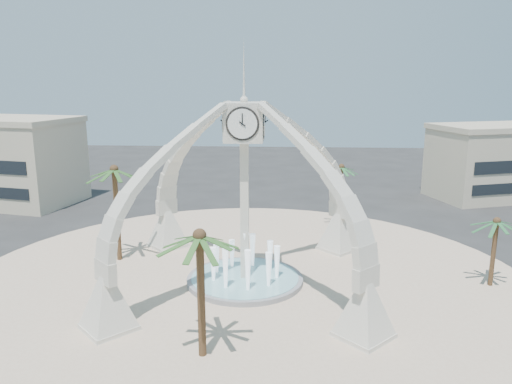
# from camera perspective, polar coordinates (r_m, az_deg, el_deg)

# --- Properties ---
(ground) EXTENTS (140.00, 140.00, 0.00)m
(ground) POSITION_cam_1_polar(r_m,az_deg,el_deg) (35.06, -1.27, -10.30)
(ground) COLOR #282828
(ground) RESTS_ON ground
(plaza) EXTENTS (40.00, 40.00, 0.06)m
(plaza) POSITION_cam_1_polar(r_m,az_deg,el_deg) (35.05, -1.27, -10.25)
(plaza) COLOR beige
(plaza) RESTS_ON ground
(clock_tower) EXTENTS (17.94, 17.94, 16.30)m
(clock_tower) POSITION_cam_1_polar(r_m,az_deg,el_deg) (33.05, -1.32, 0.10)
(clock_tower) COLOR beige
(clock_tower) RESTS_ON ground
(fountain) EXTENTS (8.00, 8.00, 3.62)m
(fountain) POSITION_cam_1_polar(r_m,az_deg,el_deg) (34.95, -1.27, -9.86)
(fountain) COLOR gray
(fountain) RESTS_ON ground
(palm_east) EXTENTS (3.55, 3.55, 5.20)m
(palm_east) POSITION_cam_1_polar(r_m,az_deg,el_deg) (36.62, 25.82, -3.11)
(palm_east) COLOR brown
(palm_east) RESTS_ON ground
(palm_west) EXTENTS (5.04, 5.04, 7.95)m
(palm_west) POSITION_cam_1_polar(r_m,az_deg,el_deg) (38.70, -15.90, 2.34)
(palm_west) COLOR brown
(palm_west) RESTS_ON ground
(palm_north) EXTENTS (3.69, 3.69, 6.46)m
(palm_north) POSITION_cam_1_polar(r_m,az_deg,el_deg) (46.87, 9.74, 2.73)
(palm_north) COLOR brown
(palm_north) RESTS_ON ground
(palm_south) EXTENTS (5.43, 5.43, 7.22)m
(palm_south) POSITION_cam_1_polar(r_m,az_deg,el_deg) (24.24, -6.47, -5.19)
(palm_south) COLOR brown
(palm_south) RESTS_ON ground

